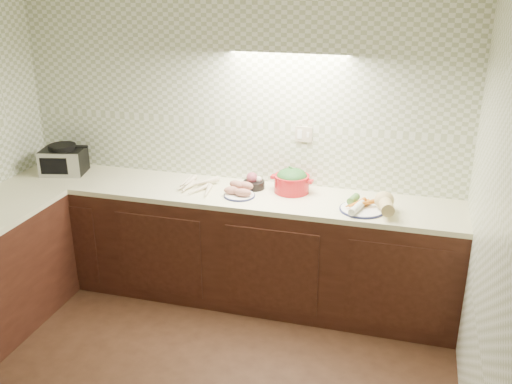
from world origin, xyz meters
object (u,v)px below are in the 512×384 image
(sweet_potato_plate, at_px, (240,191))
(dutch_oven, at_px, (292,181))
(toaster_oven, at_px, (64,160))
(parsnip_pile, at_px, (203,183))
(veg_plate, at_px, (373,204))
(onion_bowl, at_px, (254,182))

(sweet_potato_plate, distance_m, dutch_oven, 0.41)
(toaster_oven, distance_m, parsnip_pile, 1.25)
(sweet_potato_plate, height_order, dutch_oven, dutch_oven)
(sweet_potato_plate, bearing_deg, veg_plate, -0.79)
(parsnip_pile, height_order, sweet_potato_plate, sweet_potato_plate)
(sweet_potato_plate, bearing_deg, toaster_oven, 176.11)
(toaster_oven, relative_size, onion_bowl, 2.39)
(parsnip_pile, relative_size, onion_bowl, 2.15)
(sweet_potato_plate, xyz_separation_m, dutch_oven, (0.36, 0.19, 0.05))
(dutch_oven, xyz_separation_m, veg_plate, (0.63, -0.20, -0.04))
(sweet_potato_plate, xyz_separation_m, veg_plate, (0.99, -0.01, 0.01))
(dutch_oven, bearing_deg, parsnip_pile, -167.24)
(toaster_oven, height_order, sweet_potato_plate, toaster_oven)
(veg_plate, bearing_deg, toaster_oven, 177.30)
(onion_bowl, relative_size, veg_plate, 0.43)
(sweet_potato_plate, bearing_deg, parsnip_pile, 162.00)
(toaster_oven, relative_size, dutch_oven, 1.18)
(onion_bowl, xyz_separation_m, veg_plate, (0.94, -0.20, 0.01))
(toaster_oven, bearing_deg, veg_plate, -16.10)
(parsnip_pile, height_order, veg_plate, veg_plate)
(sweet_potato_plate, height_order, veg_plate, veg_plate)
(toaster_oven, xyz_separation_m, dutch_oven, (1.94, 0.08, -0.02))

